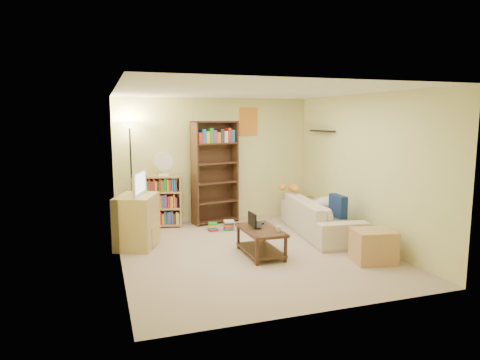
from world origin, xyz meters
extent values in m
plane|color=tan|center=(0.00, 0.00, 0.00)|extent=(4.50, 4.50, 0.00)
cube|color=beige|center=(0.00, 2.25, 1.25)|extent=(4.00, 0.04, 2.50)
cube|color=beige|center=(0.00, -2.25, 1.25)|extent=(4.00, 0.04, 2.50)
cube|color=beige|center=(-2.00, 0.00, 1.25)|extent=(0.04, 4.50, 2.50)
cube|color=beige|center=(2.00, 0.00, 1.25)|extent=(0.04, 4.50, 2.50)
cube|color=white|center=(0.00, 0.00, 2.50)|extent=(4.00, 4.50, 0.04)
cube|color=red|center=(0.72, 2.24, 2.02)|extent=(0.40, 0.02, 0.58)
cube|color=black|center=(1.92, 1.30, 1.85)|extent=(0.12, 0.80, 0.03)
imported|color=beige|center=(1.55, 0.59, 0.32)|extent=(2.40, 1.38, 0.64)
cube|color=navy|center=(1.60, 0.11, 0.61)|extent=(0.14, 0.42, 0.38)
ellipsoid|color=beige|center=(1.71, 0.62, 0.55)|extent=(0.59, 0.42, 0.25)
ellipsoid|color=orange|center=(1.41, 1.46, 0.72)|extent=(0.42, 0.23, 0.16)
sphere|color=orange|center=(1.18, 1.48, 0.75)|extent=(0.14, 0.14, 0.14)
cube|color=#3E2017|center=(0.07, -0.21, 0.40)|extent=(0.54, 0.95, 0.04)
cube|color=#3E2017|center=(0.07, -0.21, 0.08)|extent=(0.51, 0.91, 0.03)
cube|color=#3E2017|center=(-0.15, -0.63, 0.21)|extent=(0.04, 0.04, 0.42)
cube|color=#3E2017|center=(0.30, -0.62, 0.21)|extent=(0.04, 0.04, 0.42)
cube|color=#3E2017|center=(-0.16, 0.20, 0.21)|extent=(0.04, 0.04, 0.42)
cube|color=#3E2017|center=(0.29, 0.21, 0.21)|extent=(0.04, 0.04, 0.42)
imported|color=black|center=(0.10, -0.10, 0.43)|extent=(0.49, 0.44, 0.03)
cube|color=white|center=(-0.03, -0.10, 0.55)|extent=(0.02, 0.32, 0.21)
imported|color=white|center=(0.25, -0.46, 0.46)|extent=(0.15, 0.15, 0.08)
cube|color=black|center=(0.17, 0.11, 0.43)|extent=(0.10, 0.18, 0.02)
cube|color=#DDBD6B|center=(-1.70, 0.85, 0.43)|extent=(0.83, 0.96, 0.86)
imported|color=black|center=(-1.70, 0.85, 1.05)|extent=(0.72, 0.54, 0.38)
cube|color=#452B1A|center=(-0.05, 2.02, 1.02)|extent=(0.96, 0.49, 2.04)
cube|color=tan|center=(-1.13, 2.05, 0.50)|extent=(0.83, 0.47, 1.00)
cylinder|color=white|center=(-1.07, 2.03, 1.02)|extent=(0.20, 0.20, 0.04)
cylinder|color=white|center=(-1.07, 2.03, 1.12)|extent=(0.02, 0.02, 0.20)
cylinder|color=white|center=(-1.07, 2.00, 1.28)|extent=(0.36, 0.06, 0.36)
cylinder|color=black|center=(-1.68, 2.05, 0.02)|extent=(0.31, 0.31, 0.03)
cylinder|color=black|center=(-1.68, 2.05, 0.97)|extent=(0.03, 0.03, 1.94)
cone|color=#F7E3C1|center=(-1.68, 2.05, 1.99)|extent=(0.35, 0.35, 0.15)
cube|color=tan|center=(1.72, 1.91, 0.24)|extent=(0.49, 0.49, 0.48)
cube|color=tan|center=(1.52, -1.02, 0.24)|extent=(0.66, 0.58, 0.48)
cube|color=red|center=(-0.27, 1.40, 0.08)|extent=(0.19, 0.15, 0.16)
cube|color=#1966B2|center=(0.02, 1.36, 0.10)|extent=(0.19, 0.15, 0.20)
camera|label=1|loc=(-2.24, -6.16, 2.10)|focal=32.00mm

